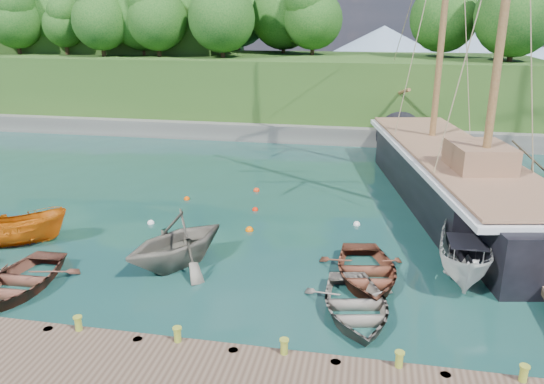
{
  "coord_description": "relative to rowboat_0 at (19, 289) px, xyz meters",
  "views": [
    {
      "loc": [
        3.95,
        -17.08,
        9.17
      ],
      "look_at": [
        -0.12,
        4.27,
        2.0
      ],
      "focal_mm": 35.0,
      "sensor_mm": 36.0,
      "label": 1
    }
  ],
  "objects": [
    {
      "name": "mooring_buoy_1",
      "position": [
        6.47,
        9.5,
        0.0
      ],
      "size": [
        0.3,
        0.3,
        0.3
      ],
      "primitive_type": "sphere",
      "color": "red",
      "rests_on": "ground"
    },
    {
      "name": "rowboat_2",
      "position": [
        12.06,
        3.05,
        0.0
      ],
      "size": [
        3.94,
        5.03,
        0.95
      ],
      "primitive_type": "imported",
      "rotation": [
        0.0,
        0.0,
        0.16
      ],
      "color": "#5A2D1E",
      "rests_on": "ground"
    },
    {
      "name": "rowboat_0",
      "position": [
        0.0,
        0.0,
        0.0
      ],
      "size": [
        3.34,
        4.56,
        0.92
      ],
      "primitive_type": "imported",
      "rotation": [
        0.0,
        0.0,
        0.04
      ],
      "color": "brown",
      "rests_on": "ground"
    },
    {
      "name": "mooring_buoy_4",
      "position": [
        2.54,
        10.44,
        0.0
      ],
      "size": [
        0.31,
        0.31,
        0.31
      ],
      "primitive_type": "sphere",
      "color": "#E34A02",
      "rests_on": "ground"
    },
    {
      "name": "distant_ridge",
      "position": [
        12.3,
        72.3,
        4.35
      ],
      "size": [
        117.0,
        40.0,
        10.0
      ],
      "color": "#728CA5",
      "rests_on": "ground"
    },
    {
      "name": "rowboat_1",
      "position": [
        4.82,
        2.91,
        0.0
      ],
      "size": [
        5.6,
        5.79,
        2.34
      ],
      "primitive_type": "imported",
      "rotation": [
        0.0,
        0.0,
        -0.56
      ],
      "color": "#6B6458",
      "rests_on": "ground"
    },
    {
      "name": "mooring_buoy_2",
      "position": [
        6.79,
        6.84,
        0.0
      ],
      "size": [
        0.36,
        0.36,
        0.36
      ],
      "primitive_type": "sphere",
      "color": "#FB6500",
      "rests_on": "ground"
    },
    {
      "name": "rowboat_3",
      "position": [
        11.77,
        0.55,
        0.0
      ],
      "size": [
        3.91,
        4.89,
        0.9
      ],
      "primitive_type": "imported",
      "rotation": [
        0.0,
        0.0,
        0.2
      ],
      "color": "#6D645B",
      "rests_on": "ground"
    },
    {
      "name": "ground",
      "position": [
        8.0,
        2.3,
        0.0
      ],
      "size": [
        160.0,
        160.0,
        0.0
      ],
      "primitive_type": "plane",
      "color": "#123631",
      "rests_on": "ground"
    },
    {
      "name": "motorboat_orange",
      "position": [
        -2.47,
        3.45,
        0.0
      ],
      "size": [
        4.38,
        3.25,
        1.59
      ],
      "primitive_type": "imported",
      "rotation": [
        0.0,
        0.0,
        2.04
      ],
      "color": "#C0590B",
      "rests_on": "ground"
    },
    {
      "name": "bollard_0",
      "position": [
        4.0,
        -2.8,
        0.0
      ],
      "size": [
        0.26,
        0.26,
        0.45
      ],
      "primitive_type": "cylinder",
      "color": "olive",
      "rests_on": "ground"
    },
    {
      "name": "mooring_buoy_5",
      "position": [
        5.86,
        12.53,
        0.0
      ],
      "size": [
        0.35,
        0.35,
        0.35
      ],
      "primitive_type": "sphere",
      "color": "red",
      "rests_on": "ground"
    },
    {
      "name": "mooring_buoy_0",
      "position": [
        2.06,
        6.82,
        0.0
      ],
      "size": [
        0.32,
        0.32,
        0.32
      ],
      "primitive_type": "sphere",
      "color": "white",
      "rests_on": "ground"
    },
    {
      "name": "headland",
      "position": [
        -4.88,
        33.66,
        5.54
      ],
      "size": [
        51.0,
        19.31,
        12.9
      ],
      "color": "#474744",
      "rests_on": "ground"
    },
    {
      "name": "dock_east",
      "position": [
        19.5,
        9.3,
        0.43
      ],
      "size": [
        3.2,
        24.0,
        1.1
      ],
      "color": "#4B372A",
      "rests_on": "ground"
    },
    {
      "name": "mooring_buoy_3",
      "position": [
        11.54,
        8.45,
        0.0
      ],
      "size": [
        0.32,
        0.32,
        0.32
      ],
      "primitive_type": "sphere",
      "color": "silver",
      "rests_on": "ground"
    },
    {
      "name": "cabin_boat_white",
      "position": [
        15.61,
        3.96,
        0.0
      ],
      "size": [
        2.36,
        5.08,
        1.9
      ],
      "primitive_type": "imported",
      "rotation": [
        0.0,
        0.0,
        -0.11
      ],
      "color": "silver",
      "rests_on": "ground"
    },
    {
      "name": "schooner",
      "position": [
        16.22,
        12.99,
        1.12
      ],
      "size": [
        8.7,
        27.28,
        20.13
      ],
      "rotation": [
        0.0,
        0.0,
        0.19
      ],
      "color": "black",
      "rests_on": "ground"
    },
    {
      "name": "bollard_2",
      "position": [
        10.0,
        -2.8,
        0.0
      ],
      "size": [
        0.26,
        0.26,
        0.45
      ],
      "primitive_type": "cylinder",
      "color": "olive",
      "rests_on": "ground"
    },
    {
      "name": "bollard_1",
      "position": [
        7.0,
        -2.8,
        0.0
      ],
      "size": [
        0.26,
        0.26,
        0.45
      ],
      "primitive_type": "cylinder",
      "color": "olive",
      "rests_on": "ground"
    }
  ]
}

